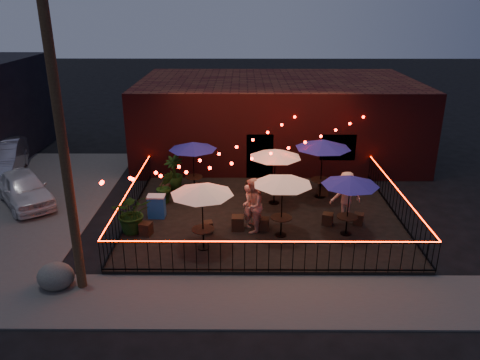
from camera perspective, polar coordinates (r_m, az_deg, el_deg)
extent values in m
plane|color=black|center=(16.08, 3.10, -7.80)|extent=(110.00, 110.00, 0.00)
cube|color=black|center=(17.83, 2.82, -4.50)|extent=(10.00, 8.00, 0.15)
cube|color=#494644|center=(13.32, 3.76, -14.45)|extent=(18.00, 2.50, 0.05)
cube|color=#380F10|center=(24.82, 4.47, 7.55)|extent=(14.00, 8.00, 4.00)
cube|color=black|center=(21.28, 2.42, 2.79)|extent=(1.20, 0.24, 2.20)
cube|color=black|center=(21.54, 11.81, 3.98)|extent=(1.60, 0.24, 1.20)
cylinder|color=#392517|center=(12.92, -20.64, 2.80)|extent=(0.26, 0.26, 8.00)
cube|color=black|center=(14.24, 3.49, -10.86)|extent=(10.00, 0.04, 0.04)
cube|color=black|center=(13.78, 3.58, -7.61)|extent=(10.00, 0.04, 0.04)
cube|color=#EB1500|center=(13.77, 3.58, -7.50)|extent=(10.00, 0.03, 0.02)
cube|color=black|center=(18.24, -13.11, -3.91)|extent=(0.04, 8.00, 0.04)
cube|color=black|center=(17.88, -13.34, -1.23)|extent=(0.04, 8.00, 0.04)
cube|color=#EB1500|center=(17.87, -13.35, -1.14)|extent=(0.03, 8.00, 0.02)
cube|color=black|center=(18.66, 18.39, -3.88)|extent=(0.04, 8.00, 0.04)
cube|color=black|center=(18.31, 18.71, -1.26)|extent=(0.04, 8.00, 0.04)
cube|color=#EB1500|center=(18.30, 18.72, -1.18)|extent=(0.03, 8.00, 0.02)
cylinder|color=black|center=(15.56, -4.45, -8.20)|extent=(0.41, 0.41, 0.03)
cylinder|color=black|center=(15.41, -4.49, -7.14)|extent=(0.06, 0.06, 0.67)
cylinder|color=black|center=(15.25, -4.52, -6.00)|extent=(0.74, 0.74, 0.04)
cylinder|color=black|center=(15.06, -4.57, -4.56)|extent=(0.04, 0.04, 2.22)
cone|color=silver|center=(14.67, -4.68, -1.14)|extent=(2.26, 2.26, 0.32)
cylinder|color=black|center=(19.99, -5.57, -1.38)|extent=(0.40, 0.40, 0.03)
cylinder|color=black|center=(19.87, -5.60, -0.52)|extent=(0.05, 0.05, 0.65)
cylinder|color=black|center=(19.75, -5.63, 0.38)|extent=(0.73, 0.73, 0.04)
cylinder|color=black|center=(19.61, -5.67, 1.53)|extent=(0.04, 0.04, 2.18)
cone|color=navy|center=(19.32, -5.77, 4.19)|extent=(2.34, 2.34, 0.32)
cylinder|color=black|center=(16.36, 4.99, -6.68)|extent=(0.40, 0.40, 0.03)
cylinder|color=black|center=(16.21, 5.03, -5.66)|extent=(0.05, 0.05, 0.66)
cylinder|color=black|center=(16.06, 5.06, -4.58)|extent=(0.73, 0.73, 0.04)
cylinder|color=black|center=(15.89, 5.11, -3.21)|extent=(0.04, 0.04, 2.20)
cone|color=silver|center=(15.52, 5.23, 0.03)|extent=(2.64, 2.64, 0.32)
cylinder|color=black|center=(18.84, 4.15, -2.77)|extent=(0.41, 0.41, 0.03)
cylinder|color=black|center=(18.71, 4.18, -1.84)|extent=(0.06, 0.06, 0.67)
cylinder|color=black|center=(18.58, 4.20, -0.86)|extent=(0.75, 0.75, 0.04)
cylinder|color=black|center=(18.43, 4.24, 0.39)|extent=(0.04, 0.04, 2.24)
cone|color=silver|center=(18.11, 4.32, 3.29)|extent=(2.70, 2.70, 0.33)
cylinder|color=black|center=(16.81, 12.76, -6.37)|extent=(0.39, 0.39, 0.03)
cylinder|color=black|center=(16.67, 12.84, -5.41)|extent=(0.05, 0.05, 0.63)
cylinder|color=black|center=(16.53, 12.93, -4.40)|extent=(0.71, 0.71, 0.04)
cylinder|color=black|center=(16.36, 13.05, -3.11)|extent=(0.04, 0.04, 2.12)
cone|color=navy|center=(16.02, 13.32, -0.09)|extent=(2.33, 2.33, 0.31)
cylinder|color=black|center=(19.66, 9.69, -1.98)|extent=(0.45, 0.45, 0.03)
cylinder|color=black|center=(19.53, 9.75, -1.01)|extent=(0.06, 0.06, 0.73)
cylinder|color=black|center=(19.39, 9.82, 0.02)|extent=(0.81, 0.81, 0.04)
cylinder|color=black|center=(19.23, 9.91, 1.33)|extent=(0.04, 0.04, 2.44)
cone|color=navy|center=(18.91, 10.11, 4.37)|extent=(2.86, 2.86, 0.36)
cube|color=black|center=(16.56, -11.39, -5.86)|extent=(0.46, 0.46, 0.45)
cube|color=black|center=(16.46, -3.97, -5.73)|extent=(0.40, 0.40, 0.40)
cube|color=black|center=(19.76, -9.15, -1.16)|extent=(0.44, 0.44, 0.46)
cube|color=black|center=(18.97, -5.30, -1.97)|extent=(0.49, 0.49, 0.44)
cube|color=black|center=(16.58, -0.27, -5.26)|extent=(0.44, 0.44, 0.51)
cube|color=black|center=(16.65, 2.93, -5.34)|extent=(0.40, 0.40, 0.42)
cube|color=black|center=(19.86, 1.33, -0.76)|extent=(0.47, 0.47, 0.47)
cube|color=black|center=(19.92, 5.58, -0.89)|extent=(0.39, 0.39, 0.40)
cube|color=black|center=(17.26, 10.63, -4.70)|extent=(0.46, 0.46, 0.43)
cube|color=black|center=(17.56, 14.25, -4.59)|extent=(0.43, 0.43, 0.40)
cube|color=black|center=(19.77, 10.09, -1.15)|extent=(0.45, 0.45, 0.49)
cube|color=black|center=(20.48, 14.45, -0.75)|extent=(0.45, 0.45, 0.47)
imported|color=tan|center=(16.64, 1.18, -3.13)|extent=(0.53, 0.66, 1.58)
imported|color=#DDA99A|center=(16.19, 1.51, -3.12)|extent=(0.94, 1.10, 1.96)
imported|color=beige|center=(17.63, 12.78, -1.84)|extent=(1.26, 0.84, 1.81)
imported|color=#14380E|center=(16.65, -12.98, -3.88)|extent=(1.54, 1.41, 1.47)
imported|color=#113C0F|center=(18.87, -9.11, -0.79)|extent=(0.91, 0.83, 1.35)
imported|color=#173F10|center=(20.16, -8.10, 0.86)|extent=(0.96, 0.96, 1.45)
cube|color=blue|center=(17.72, -10.13, -3.25)|extent=(0.62, 0.44, 0.82)
cube|color=silver|center=(17.55, -10.22, -1.97)|extent=(0.67, 0.48, 0.05)
ellipsoid|color=#4D4D48|center=(14.62, -21.54, -10.88)|extent=(0.98, 0.84, 0.76)
imported|color=white|center=(20.76, -24.85, -0.94)|extent=(3.68, 4.09, 1.35)
imported|color=gray|center=(24.35, -27.22, 2.16)|extent=(3.16, 5.43, 1.69)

